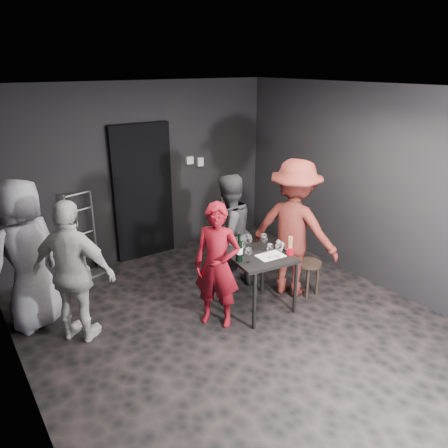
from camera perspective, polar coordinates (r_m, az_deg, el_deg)
floor at (r=5.35m, az=1.32°, el=-12.93°), size 4.50×5.00×0.02m
ceiling at (r=4.48m, az=1.61°, el=17.31°), size 4.50×5.00×0.02m
wall_back at (r=6.85m, az=-10.94°, el=6.60°), size 4.50×0.04×2.70m
wall_left at (r=3.97m, az=-26.04°, el=-5.42°), size 0.04×5.00×2.70m
wall_right at (r=6.28m, az=18.43°, el=4.66°), size 0.04×5.00×2.70m
doorway at (r=6.87m, az=-10.56°, el=4.08°), size 0.95×0.10×2.10m
wallbox_upper at (r=7.15m, az=-4.54°, el=8.31°), size 0.12×0.06×0.12m
wallbox_lower at (r=7.26m, az=-3.15°, el=8.12°), size 0.10×0.06×0.14m
hand_truck at (r=6.72m, az=-17.63°, el=-4.48°), size 0.41×0.35×1.23m
tasting_table at (r=5.36m, az=4.64°, el=-4.96°), size 0.72×0.72×0.75m
stool at (r=5.91m, az=10.97°, el=-5.76°), size 0.33×0.33×0.47m
server_red at (r=5.03m, az=-0.91°, el=-5.46°), size 0.62×0.65×1.49m
woman_black at (r=5.76m, az=0.50°, el=-0.77°), size 0.91×0.61×1.72m
man_maroon at (r=5.64m, az=9.27°, el=1.21°), size 1.20×1.58×2.22m
bystander_cream at (r=4.95m, az=-19.11°, el=-5.34°), size 1.06×1.10×1.77m
bystander_grey at (r=5.35m, az=-24.65°, el=-2.18°), size 1.18×0.98×2.11m
tasting_mat at (r=5.29m, az=6.10°, el=-4.15°), size 0.34×0.24×0.00m
wine_glass_a at (r=5.07m, az=3.26°, el=-3.98°), size 0.08×0.08×0.20m
wine_glass_b at (r=5.24m, az=2.42°, el=-3.12°), size 0.09×0.09×0.20m
wine_glass_c at (r=5.40m, az=3.32°, el=-2.34°), size 0.10×0.10×0.21m
wine_glass_d at (r=5.19m, az=5.98°, el=-3.44°), size 0.10×0.10×0.20m
wine_glass_e at (r=5.24m, az=7.11°, el=-3.15°), size 0.10×0.10×0.22m
wine_glass_f at (r=5.42m, az=5.26°, el=-2.24°), size 0.09×0.09×0.22m
wine_bottle at (r=5.09m, az=1.99°, el=-3.51°), size 0.08×0.08×0.34m
breadstick_cup at (r=5.31m, az=8.63°, el=-2.83°), size 0.08×0.08×0.26m
reserved_card at (r=5.46m, az=7.33°, el=-2.83°), size 0.11×0.15×0.11m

